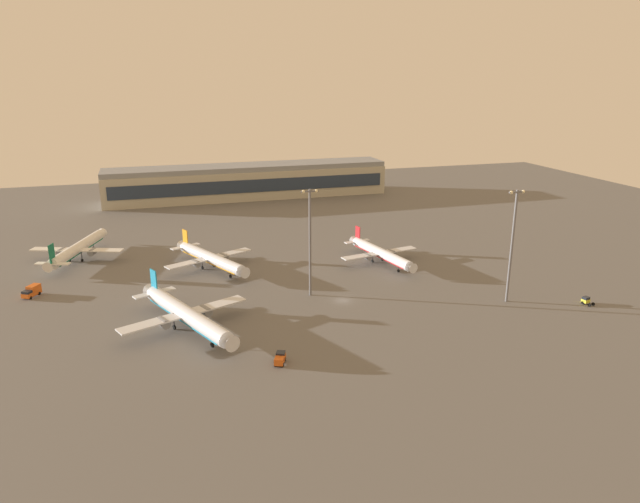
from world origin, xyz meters
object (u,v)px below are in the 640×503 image
at_px(airplane_near_gate, 210,258).
at_px(apron_light_east, 310,237).
at_px(pushback_tug, 586,300).
at_px(apron_light_central, 512,240).
at_px(catering_truck, 32,291).
at_px(airplane_mid_apron, 186,314).
at_px(airplane_taxiway_distant, 77,249).
at_px(maintenance_van, 280,358).
at_px(airplane_terminal_side, 380,253).

bearing_deg(airplane_near_gate, apron_light_east, 103.29).
height_order(pushback_tug, apron_light_central, apron_light_central).
height_order(airplane_near_gate, catering_truck, airplane_near_gate).
relative_size(airplane_mid_apron, apron_light_central, 1.30).
xyz_separation_m(airplane_near_gate, apron_light_east, (24.14, -30.87, 13.31)).
height_order(airplane_near_gate, pushback_tug, airplane_near_gate).
distance_m(airplane_mid_apron, apron_light_central, 86.64).
bearing_deg(apron_light_east, airplane_mid_apron, -159.41).
bearing_deg(airplane_near_gate, apron_light_central, 120.73).
bearing_deg(apron_light_central, catering_truck, 161.43).
distance_m(airplane_taxiway_distant, catering_truck, 33.12).
bearing_deg(apron_light_east, maintenance_van, -115.35).
height_order(pushback_tug, maintenance_van, maintenance_van).
distance_m(pushback_tug, apron_light_central, 26.68).
relative_size(airplane_near_gate, maintenance_van, 7.93).
xyz_separation_m(pushback_tug, apron_light_east, (-69.60, 28.20, 15.98)).
relative_size(pushback_tug, maintenance_van, 0.74).
xyz_separation_m(airplane_terminal_side, catering_truck, (-104.81, 0.86, -1.87)).
height_order(catering_truck, apron_light_central, apron_light_central).
relative_size(maintenance_van, apron_light_central, 0.15).
distance_m(airplane_terminal_side, airplane_near_gate, 55.01).
bearing_deg(apron_light_east, airplane_near_gate, 128.03).
distance_m(airplane_mid_apron, pushback_tug, 105.93).
height_order(airplane_mid_apron, airplane_taxiway_distant, airplane_mid_apron).
bearing_deg(airplane_mid_apron, airplane_near_gate, -127.11).
distance_m(airplane_mid_apron, catering_truck, 52.93).
height_order(catering_truck, maintenance_van, catering_truck).
xyz_separation_m(airplane_terminal_side, maintenance_van, (-47.31, -57.52, -2.27)).
bearing_deg(maintenance_van, catering_truck, 157.26).
bearing_deg(airplane_taxiway_distant, apron_light_east, -18.88).
bearing_deg(airplane_mid_apron, airplane_taxiway_distant, -88.64).
bearing_deg(airplane_mid_apron, pushback_tug, 148.87).
relative_size(catering_truck, maintenance_van, 1.33).
bearing_deg(maintenance_van, pushback_tug, 28.21).
bearing_deg(apron_light_east, pushback_tug, -22.06).
distance_m(airplane_near_gate, maintenance_van, 67.87).
xyz_separation_m(airplane_taxiway_distant, apron_light_east, (65.42, -53.43, 13.19)).
xyz_separation_m(airplane_taxiway_distant, pushback_tug, (135.02, -81.63, -2.79)).
bearing_deg(pushback_tug, airplane_terminal_side, 116.68).
distance_m(airplane_terminal_side, apron_light_central, 47.88).
bearing_deg(apron_light_east, apron_light_central, -21.98).
distance_m(airplane_taxiway_distant, apron_light_central, 137.67).
bearing_deg(maintenance_van, apron_light_central, 36.34).
height_order(airplane_taxiway_distant, pushback_tug, airplane_taxiway_distant).
distance_m(airplane_taxiway_distant, apron_light_east, 85.49).
bearing_deg(airplane_mid_apron, maintenance_van, 104.41).
xyz_separation_m(airplane_near_gate, pushback_tug, (93.74, -59.07, -2.67)).
bearing_deg(airplane_mid_apron, airplane_terminal_side, -175.36).
distance_m(airplane_terminal_side, maintenance_van, 74.51).
height_order(airplane_terminal_side, airplane_near_gate, airplane_near_gate).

